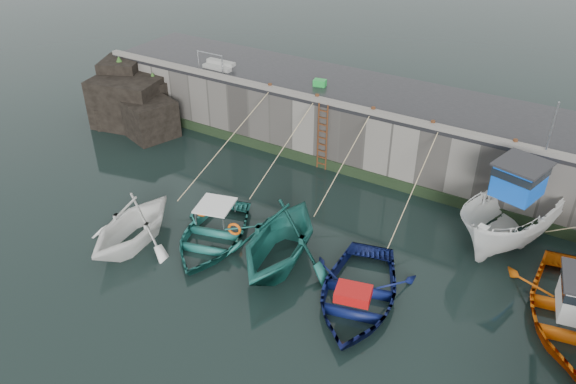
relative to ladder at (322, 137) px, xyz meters
The scene contains 24 objects.
ground 10.24m from the ladder, 78.60° to the right, with size 120.00×120.00×0.00m, color black.
quay_back 3.27m from the ladder, 52.28° to the left, with size 30.00×5.00×3.00m, color slate.
road_back 3.59m from the ladder, 52.28° to the left, with size 30.00×5.00×0.16m, color black.
kerb_back 2.62m from the ladder, ahead, with size 30.00×0.30×0.20m, color slate.
algae_back 2.41m from the ladder, ahead, with size 30.00×0.08×0.50m, color black.
rock_outcrop 10.95m from the ladder, behind, with size 5.85×4.24×3.41m.
ladder is the anchor object (origin of this frame).
boat_near_white 9.46m from the ladder, 110.49° to the right, with size 3.74×4.33×2.28m, color white.
boat_near_white_rope 4.76m from the ladder, 136.71° to the right, with size 0.04×6.84×3.10m, color tan, non-canonical shape.
boat_near_blue 7.31m from the ladder, 96.84° to the right, with size 3.44×4.82×1.00m, color #1C625B.
boat_near_blue_rope 2.88m from the ladder, 110.70° to the right, with size 0.04×5.35×3.10m, color tan, non-canonical shape.
boat_near_blacktrim 7.27m from the ladder, 73.51° to the right, with size 4.38×5.08×2.68m, color #1B6057.
boat_near_blacktrim_rope 3.32m from the ladder, 46.32° to the right, with size 0.04×5.10×3.10m, color tan, non-canonical shape.
boat_near_navy 9.05m from the ladder, 53.76° to the right, with size 3.73×5.22×1.08m, color #0B1447.
boat_near_navy_rope 5.96m from the ladder, 23.59° to the right, with size 0.04×5.43×3.10m, color tan, non-canonical shape.
boat_far_white 8.88m from the ladder, ahead, with size 4.11×7.11×5.58m.
boat_far_orange 12.43m from the ladder, 21.48° to the right, with size 5.37×6.73×4.25m.
fish_crate 2.85m from the ladder, 122.85° to the left, with size 0.58×0.37×0.31m, color green.
railing 7.10m from the ladder, 168.83° to the left, with size 1.60×1.05×1.00m.
bollard_a 3.47m from the ladder, behind, with size 0.18×0.18×0.28m, color #3F1E0F.
bollard_b 1.81m from the ladder, 146.14° to the left, with size 0.18×0.18×0.28m, color #3F1E0F.
bollard_c 2.81m from the ladder, ahead, with size 0.18×0.18×0.28m, color #3F1E0F.
bollard_d 5.11m from the ladder, ahead, with size 0.18×0.18×0.28m, color #3F1E0F.
bollard_e 8.19m from the ladder, ahead, with size 0.18×0.18×0.28m, color #3F1E0F.
Camera 1 is at (8.60, -10.30, 12.85)m, focal length 35.00 mm.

